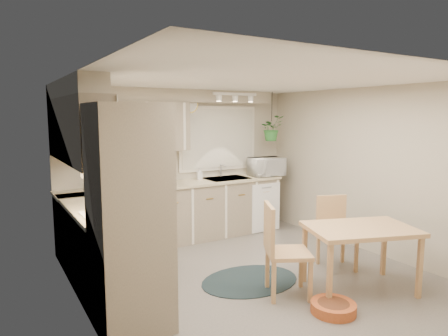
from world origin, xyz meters
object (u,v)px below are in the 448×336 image
at_px(pet_bed, 333,308).
at_px(microwave, 266,165).
at_px(chair_back, 337,233).
at_px(braided_rug, 250,280).
at_px(dining_table, 359,258).
at_px(chair_left, 288,250).

relative_size(pet_bed, microwave, 0.79).
distance_m(chair_back, braided_rug, 1.32).
height_order(dining_table, chair_back, chair_back).
relative_size(dining_table, chair_left, 1.14).
distance_m(chair_left, microwave, 2.77).
relative_size(chair_left, pet_bed, 2.26).
xyz_separation_m(dining_table, microwave, (0.63, 2.61, 0.77)).
bearing_deg(chair_back, microwave, -79.91).
bearing_deg(pet_bed, dining_table, 20.52).
relative_size(chair_back, braided_rug, 0.76).
bearing_deg(pet_bed, chair_back, 42.01).
distance_m(chair_back, pet_bed, 1.32).
distance_m(braided_rug, pet_bed, 1.12).
relative_size(dining_table, braided_rug, 0.96).
bearing_deg(chair_back, chair_left, 35.03).
bearing_deg(braided_rug, microwave, 48.44).
bearing_deg(dining_table, braided_rug, 138.11).
height_order(chair_left, microwave, microwave).
xyz_separation_m(chair_left, braided_rug, (-0.15, 0.53, -0.51)).
bearing_deg(chair_left, microwave, 175.64).
bearing_deg(chair_left, pet_bed, 40.43).
relative_size(chair_back, microwave, 1.62).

